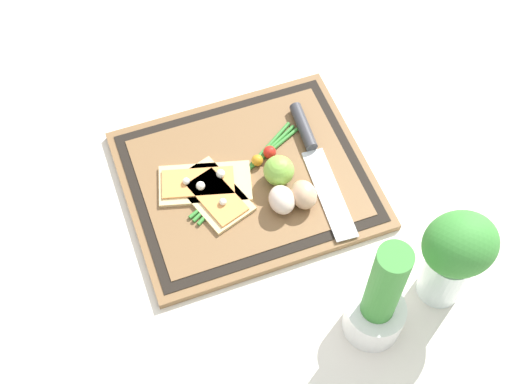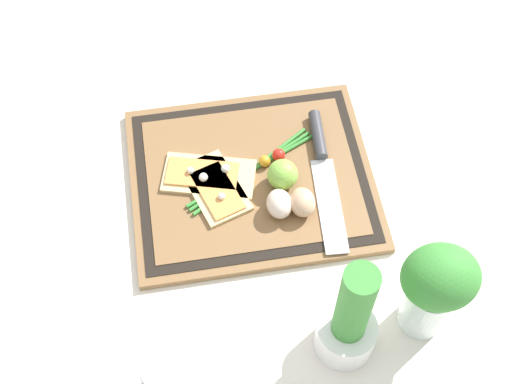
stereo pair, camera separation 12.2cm
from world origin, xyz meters
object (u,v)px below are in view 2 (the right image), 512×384
object	(u,v)px
knife	(321,156)
herb_glass	(436,287)
pizza_slice_near	(208,175)
sauce_jar	(170,379)
pizza_slice_far	(215,188)
egg_pink	(279,204)
lime	(283,175)
cherry_tomato_yellow	(265,161)
egg_brown	(302,202)
cherry_tomato_red	(279,155)
herb_pot	(349,323)

from	to	relation	value
knife	herb_glass	size ratio (longest dim) A/B	1.44
pizza_slice_near	sauce_jar	distance (m)	0.38
pizza_slice_far	egg_pink	world-z (taller)	egg_pink
knife	lime	world-z (taller)	lime
cherry_tomato_yellow	sauce_jar	size ratio (longest dim) A/B	0.21
pizza_slice_near	cherry_tomato_yellow	world-z (taller)	pizza_slice_near
pizza_slice_far	lime	xyz separation A→B (m)	(-0.12, 0.00, 0.02)
cherry_tomato_yellow	pizza_slice_near	bearing A→B (deg)	5.22
knife	egg_brown	distance (m)	0.11
cherry_tomato_red	egg_pink	bearing A→B (deg)	80.30
pizza_slice_near	egg_pink	size ratio (longest dim) A/B	3.30
egg_pink	sauce_jar	distance (m)	0.34
herb_glass	cherry_tomato_red	bearing A→B (deg)	-62.79
pizza_slice_far	herb_pot	bearing A→B (deg)	117.98
knife	cherry_tomato_red	xyz separation A→B (m)	(0.08, -0.01, 0.00)
pizza_slice_near	egg_brown	bearing A→B (deg)	148.62
knife	herb_glass	world-z (taller)	herb_glass
cherry_tomato_yellow	herb_glass	size ratio (longest dim) A/B	0.10
pizza_slice_near	egg_brown	distance (m)	0.18
lime	cherry_tomato_red	xyz separation A→B (m)	(-0.00, -0.05, -0.02)
pizza_slice_far	knife	xyz separation A→B (m)	(-0.20, -0.03, 0.00)
egg_pink	cherry_tomato_yellow	world-z (taller)	egg_pink
lime	herb_glass	xyz separation A→B (m)	(-0.17, 0.28, 0.08)
herb_pot	sauce_jar	xyz separation A→B (m)	(0.27, 0.03, -0.04)
herb_pot	herb_glass	bearing A→B (deg)	-171.01
cherry_tomato_red	cherry_tomato_yellow	xyz separation A→B (m)	(0.03, 0.01, -0.00)
lime	herb_glass	distance (m)	0.34
pizza_slice_far	herb_glass	distance (m)	0.42
pizza_slice_far	cherry_tomato_red	size ratio (longest dim) A/B	6.73
sauce_jar	pizza_slice_far	bearing A→B (deg)	-108.22
knife	cherry_tomato_red	bearing A→B (deg)	-9.90
cherry_tomato_red	herb_pot	world-z (taller)	herb_pot
cherry_tomato_yellow	sauce_jar	xyz separation A→B (m)	(0.20, 0.37, 0.02)
cherry_tomato_red	sauce_jar	xyz separation A→B (m)	(0.23, 0.38, 0.01)
egg_pink	herb_glass	bearing A→B (deg)	130.08
egg_brown	cherry_tomato_red	xyz separation A→B (m)	(0.02, -0.11, -0.01)
egg_pink	herb_glass	xyz separation A→B (m)	(-0.19, 0.22, 0.08)
egg_pink	herb_pot	world-z (taller)	herb_pot
pizza_slice_far	cherry_tomato_red	xyz separation A→B (m)	(-0.12, -0.05, 0.01)
egg_pink	pizza_slice_near	bearing A→B (deg)	-38.44
pizza_slice_far	knife	distance (m)	0.20
egg_brown	lime	bearing A→B (deg)	-67.75
cherry_tomato_red	herb_pot	distance (m)	0.36
pizza_slice_near	cherry_tomato_red	distance (m)	0.13
cherry_tomato_red	egg_brown	bearing A→B (deg)	100.58
knife	sauce_jar	size ratio (longest dim) A/B	2.86
egg_brown	lime	world-z (taller)	lime
knife	sauce_jar	bearing A→B (deg)	50.11
sauce_jar	knife	bearing A→B (deg)	-129.89
knife	egg_pink	world-z (taller)	egg_pink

